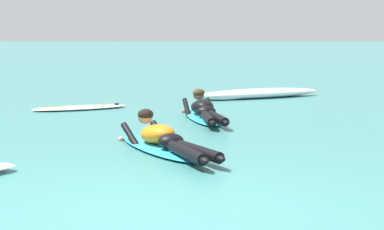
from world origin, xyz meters
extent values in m
plane|color=#387A75|center=(0.00, 10.00, 0.00)|extent=(120.00, 120.00, 0.00)
ellipsoid|color=#2DB2D1|center=(-0.12, 2.92, 0.04)|extent=(1.49, 2.18, 0.07)
ellipsoid|color=#2DB2D1|center=(-0.59, 3.84, 0.05)|extent=(0.28, 0.27, 0.06)
ellipsoid|color=orange|center=(-0.14, 2.96, 0.20)|extent=(0.69, 0.83, 0.35)
ellipsoid|color=black|center=(0.05, 2.59, 0.17)|extent=(0.43, 0.40, 0.20)
cylinder|color=black|center=(0.25, 2.01, 0.14)|extent=(0.50, 0.90, 0.14)
ellipsoid|color=black|center=(0.44, 1.59, 0.14)|extent=(0.19, 0.24, 0.08)
cylinder|color=black|center=(0.39, 2.09, 0.14)|extent=(0.59, 0.86, 0.14)
ellipsoid|color=black|center=(0.62, 1.69, 0.14)|extent=(0.19, 0.24, 0.08)
cylinder|color=black|center=(-0.52, 3.22, 0.12)|extent=(0.35, 0.56, 0.34)
sphere|color=tan|center=(-0.70, 3.56, 0.02)|extent=(0.09, 0.09, 0.09)
cylinder|color=black|center=(-0.12, 3.40, 0.12)|extent=(0.35, 0.56, 0.34)
sphere|color=tan|center=(-0.29, 3.72, 0.02)|extent=(0.09, 0.09, 0.09)
sphere|color=tan|center=(-0.34, 3.34, 0.38)|extent=(0.21, 0.21, 0.21)
ellipsoid|color=black|center=(-0.33, 3.32, 0.41)|extent=(0.29, 0.28, 0.16)
ellipsoid|color=#2DB2D1|center=(0.51, 5.79, 0.04)|extent=(0.88, 2.28, 0.07)
ellipsoid|color=#2DB2D1|center=(0.34, 6.83, 0.05)|extent=(0.22, 0.23, 0.06)
ellipsoid|color=black|center=(0.50, 5.83, 0.20)|extent=(0.50, 0.72, 0.35)
ellipsoid|color=black|center=(0.56, 5.45, 0.17)|extent=(0.38, 0.33, 0.20)
cylinder|color=black|center=(0.58, 4.84, 0.14)|extent=(0.23, 0.93, 0.14)
ellipsoid|color=black|center=(0.63, 4.38, 0.14)|extent=(0.13, 0.23, 0.08)
cylinder|color=black|center=(0.74, 4.86, 0.14)|extent=(0.34, 0.93, 0.14)
ellipsoid|color=black|center=(0.83, 4.42, 0.14)|extent=(0.13, 0.23, 0.08)
cylinder|color=black|center=(0.22, 6.16, 0.12)|extent=(0.19, 0.63, 0.35)
sphere|color=#8C6647|center=(0.16, 6.56, 0.02)|extent=(0.09, 0.09, 0.09)
cylinder|color=black|center=(0.66, 6.21, 0.12)|extent=(0.19, 0.63, 0.35)
sphere|color=#8C6647|center=(0.60, 6.59, 0.02)|extent=(0.09, 0.09, 0.09)
sphere|color=#8C6647|center=(0.44, 6.22, 0.38)|extent=(0.21, 0.21, 0.21)
ellipsoid|color=#47331E|center=(0.44, 6.20, 0.41)|extent=(0.25, 0.23, 0.16)
ellipsoid|color=white|center=(-1.91, 7.03, 0.04)|extent=(1.94, 1.24, 0.07)
cube|color=yellow|center=(-1.91, 7.03, 0.07)|extent=(1.48, 0.66, 0.01)
cone|color=black|center=(-1.21, 7.33, 0.01)|extent=(0.13, 0.13, 0.16)
ellipsoid|color=white|center=(1.84, 9.04, 0.11)|extent=(3.09, 1.71, 0.22)
ellipsoid|color=white|center=(2.53, 9.42, 0.08)|extent=(1.15, 0.59, 0.15)
ellipsoid|color=white|center=(1.00, 8.63, 0.06)|extent=(1.16, 0.53, 0.12)
camera|label=1|loc=(0.32, -5.22, 1.60)|focal=58.46mm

